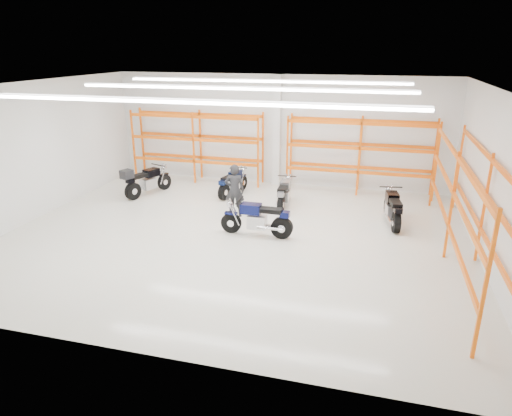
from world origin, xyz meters
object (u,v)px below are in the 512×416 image
(motorcycle_back_a, at_px, (145,181))
(motorcycle_back_b, at_px, (232,184))
(motorcycle_main, at_px, (260,220))
(standing_man, at_px, (235,191))
(structural_column, at_px, (277,131))
(motorcycle_back_c, at_px, (284,194))
(motorcycle_back_d, at_px, (393,209))

(motorcycle_back_a, relative_size, motorcycle_back_b, 1.10)
(motorcycle_main, distance_m, motorcycle_back_a, 6.00)
(standing_man, distance_m, structural_column, 4.44)
(motorcycle_main, xyz_separation_m, motorcycle_back_c, (0.19, 2.81, -0.04))
(motorcycle_back_b, xyz_separation_m, structural_column, (1.32, 2.00, 1.77))
(motorcycle_back_a, bearing_deg, motorcycle_back_b, 15.62)
(motorcycle_back_d, distance_m, standing_man, 5.26)
(motorcycle_back_a, xyz_separation_m, structural_column, (4.60, 2.92, 1.67))
(motorcycle_back_b, bearing_deg, motorcycle_main, -60.68)
(motorcycle_back_d, bearing_deg, standing_man, -173.58)
(motorcycle_back_b, bearing_deg, motorcycle_back_d, -14.98)
(motorcycle_main, distance_m, structural_column, 5.96)
(motorcycle_back_b, bearing_deg, motorcycle_back_c, -20.61)
(motorcycle_back_c, height_order, structural_column, structural_column)
(motorcycle_back_b, relative_size, structural_column, 0.46)
(standing_man, relative_size, structural_column, 0.41)
(motorcycle_back_d, bearing_deg, structural_column, 142.42)
(motorcycle_back_c, xyz_separation_m, motorcycle_back_d, (3.77, -0.77, 0.04))
(motorcycle_back_a, bearing_deg, structural_column, 32.41)
(motorcycle_back_c, bearing_deg, motorcycle_main, -93.78)
(motorcycle_back_d, height_order, standing_man, standing_man)
(motorcycle_back_b, relative_size, standing_man, 1.12)
(structural_column, bearing_deg, motorcycle_back_a, -147.59)
(motorcycle_back_c, distance_m, structural_column, 3.48)
(motorcycle_main, bearing_deg, motorcycle_back_a, 152.84)
(motorcycle_back_a, distance_m, structural_column, 5.70)
(standing_man, height_order, structural_column, structural_column)
(motorcycle_back_a, xyz_separation_m, motorcycle_back_d, (9.29, -0.69, -0.06))
(motorcycle_back_d, relative_size, structural_column, 0.50)
(motorcycle_back_c, xyz_separation_m, structural_column, (-0.92, 2.85, 1.77))
(motorcycle_back_d, xyz_separation_m, standing_man, (-5.21, -0.59, 0.40))
(motorcycle_back_a, height_order, motorcycle_back_b, motorcycle_back_a)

